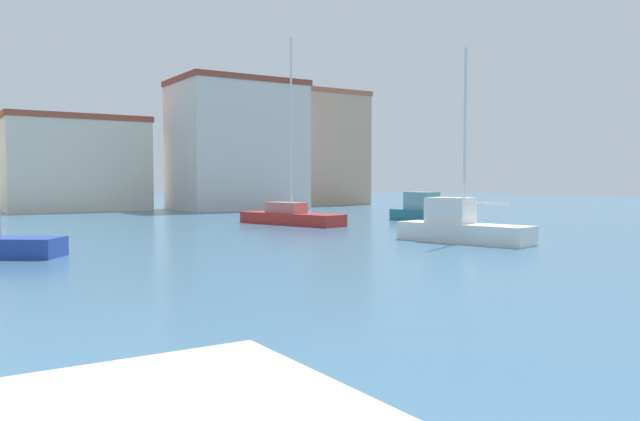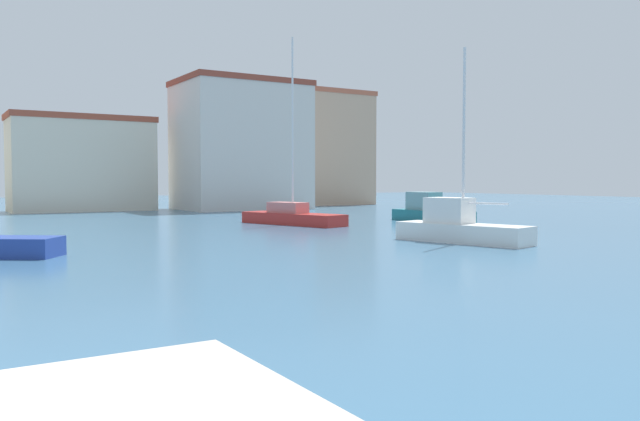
% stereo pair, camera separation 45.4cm
% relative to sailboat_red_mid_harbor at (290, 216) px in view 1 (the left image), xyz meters
% --- Properties ---
extents(water, '(160.00, 160.00, 0.00)m').
position_rel_sailboat_red_mid_harbor_xyz_m(water, '(-4.42, -6.33, -0.53)').
color(water, '#38607F').
rests_on(water, ground).
extents(sailboat_red_mid_harbor, '(3.72, 7.45, 11.17)m').
position_rel_sailboat_red_mid_harbor_xyz_m(sailboat_red_mid_harbor, '(0.00, 0.00, 0.00)').
color(sailboat_red_mid_harbor, '#B22823').
rests_on(sailboat_red_mid_harbor, water).
extents(sailboat_white_distant_east, '(3.03, 6.15, 8.29)m').
position_rel_sailboat_red_mid_harbor_xyz_m(sailboat_white_distant_east, '(0.70, -13.45, 0.15)').
color(sailboat_white_distant_east, white).
rests_on(sailboat_white_distant_east, water).
extents(motorboat_teal_distant_north, '(1.98, 5.90, 1.90)m').
position_rel_sailboat_red_mid_harbor_xyz_m(motorboat_teal_distant_north, '(8.84, -2.41, 0.10)').
color(motorboat_teal_distant_north, '#1E707A').
rests_on(motorboat_teal_distant_north, water).
extents(harbor_office, '(11.82, 5.41, 8.17)m').
position_rel_sailboat_red_mid_harbor_xyz_m(harbor_office, '(-7.14, 24.20, 3.56)').
color(harbor_office, beige).
rests_on(harbor_office, ground).
extents(warehouse_block, '(11.21, 8.37, 11.70)m').
position_rel_sailboat_red_mid_harbor_xyz_m(warehouse_block, '(6.05, 20.30, 5.33)').
color(warehouse_block, beige).
rests_on(warehouse_block, ground).
extents(waterfront_apartments, '(13.67, 5.35, 12.21)m').
position_rel_sailboat_red_mid_harbor_xyz_m(waterfront_apartments, '(16.25, 24.77, 5.58)').
color(waterfront_apartments, tan).
rests_on(waterfront_apartments, ground).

